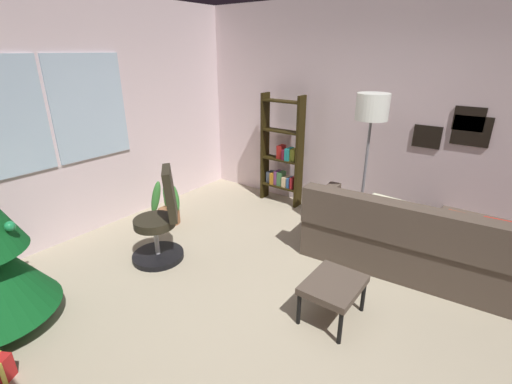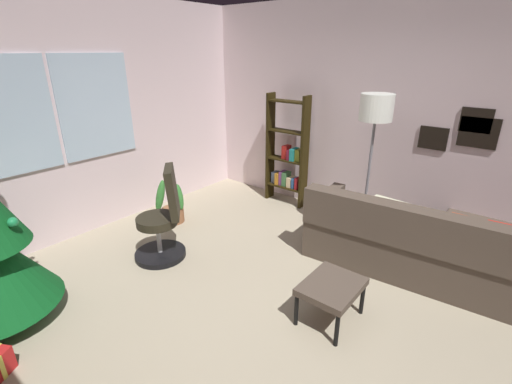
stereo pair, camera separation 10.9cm
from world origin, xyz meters
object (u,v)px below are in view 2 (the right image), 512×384
at_px(couch, 429,242).
at_px(footstool, 332,288).
at_px(office_chair, 163,224).
at_px(bookshelf, 287,156).
at_px(floor_lamp, 375,120).
at_px(potted_plant, 172,205).

xyz_separation_m(couch, footstool, (-1.36, 0.42, 0.02)).
distance_m(footstool, office_chair, 1.94).
height_order(footstool, bookshelf, bookshelf).
xyz_separation_m(couch, bookshelf, (0.54, 2.17, 0.42)).
bearing_deg(couch, floor_lamp, 84.63).
bearing_deg(footstool, bookshelf, 42.66).
bearing_deg(floor_lamp, potted_plant, 115.40).
bearing_deg(bookshelf, footstool, -137.34).
xyz_separation_m(floor_lamp, potted_plant, (-1.05, 2.22, -1.24)).
height_order(office_chair, floor_lamp, floor_lamp).
distance_m(couch, bookshelf, 2.27).
bearing_deg(office_chair, floor_lamp, -43.37).
distance_m(couch, floor_lamp, 1.41).
height_order(couch, bookshelf, bookshelf).
bearing_deg(bookshelf, office_chair, 175.38).
height_order(bookshelf, floor_lamp, floor_lamp).
distance_m(bookshelf, potted_plant, 1.78).
height_order(bookshelf, potted_plant, bookshelf).
relative_size(office_chair, floor_lamp, 0.60).
xyz_separation_m(office_chair, floor_lamp, (1.67, -1.58, 1.08)).
xyz_separation_m(bookshelf, potted_plant, (-1.52, 0.81, -0.48)).
xyz_separation_m(couch, potted_plant, (-0.98, 2.97, -0.06)).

